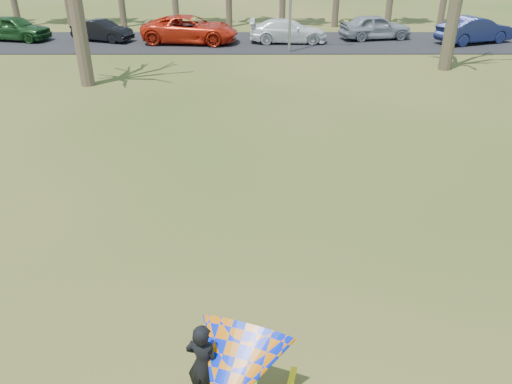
{
  "coord_description": "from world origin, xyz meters",
  "views": [
    {
      "loc": [
        -0.01,
        -8.42,
        6.61
      ],
      "look_at": [
        0.0,
        2.0,
        1.1
      ],
      "focal_mm": 35.0,
      "sensor_mm": 36.0,
      "label": 1
    }
  ],
  "objects_px": {
    "car_3": "(288,31)",
    "car_4": "(375,27)",
    "car_0": "(15,28)",
    "car_1": "(102,31)",
    "car_2": "(190,29)",
    "kite_flyer": "(230,373)",
    "car_5": "(475,30)"
  },
  "relations": [
    {
      "from": "car_3",
      "to": "car_4",
      "type": "distance_m",
      "value": 5.95
    },
    {
      "from": "car_0",
      "to": "car_4",
      "type": "relative_size",
      "value": 0.99
    },
    {
      "from": "car_4",
      "to": "car_0",
      "type": "bearing_deg",
      "value": 79.42
    },
    {
      "from": "car_0",
      "to": "car_1",
      "type": "relative_size",
      "value": 1.15
    },
    {
      "from": "car_1",
      "to": "car_3",
      "type": "height_order",
      "value": "car_3"
    },
    {
      "from": "car_0",
      "to": "car_1",
      "type": "bearing_deg",
      "value": -80.01
    },
    {
      "from": "car_2",
      "to": "car_3",
      "type": "height_order",
      "value": "car_2"
    },
    {
      "from": "car_4",
      "to": "kite_flyer",
      "type": "relative_size",
      "value": 1.95
    },
    {
      "from": "car_0",
      "to": "car_4",
      "type": "xyz_separation_m",
      "value": [
        23.78,
        0.4,
        0.01
      ]
    },
    {
      "from": "car_4",
      "to": "car_5",
      "type": "relative_size",
      "value": 0.94
    },
    {
      "from": "car_5",
      "to": "kite_flyer",
      "type": "xyz_separation_m",
      "value": [
        -14.42,
        -27.82,
        -0.04
      ]
    },
    {
      "from": "kite_flyer",
      "to": "car_2",
      "type": "bearing_deg",
      "value": 97.8
    },
    {
      "from": "car_4",
      "to": "kite_flyer",
      "type": "distance_m",
      "value": 30.3
    },
    {
      "from": "car_0",
      "to": "kite_flyer",
      "type": "xyz_separation_m",
      "value": [
        15.45,
        -28.73,
        -0.01
      ]
    },
    {
      "from": "car_2",
      "to": "kite_flyer",
      "type": "height_order",
      "value": "kite_flyer"
    },
    {
      "from": "car_3",
      "to": "car_5",
      "type": "relative_size",
      "value": 1.0
    },
    {
      "from": "car_5",
      "to": "car_4",
      "type": "bearing_deg",
      "value": 56.72
    },
    {
      "from": "car_3",
      "to": "car_4",
      "type": "height_order",
      "value": "car_4"
    },
    {
      "from": "car_0",
      "to": "kite_flyer",
      "type": "height_order",
      "value": "kite_flyer"
    },
    {
      "from": "car_0",
      "to": "car_4",
      "type": "distance_m",
      "value": 23.79
    },
    {
      "from": "car_1",
      "to": "car_5",
      "type": "height_order",
      "value": "car_5"
    },
    {
      "from": "car_4",
      "to": "car_5",
      "type": "height_order",
      "value": "car_5"
    },
    {
      "from": "car_3",
      "to": "car_4",
      "type": "relative_size",
      "value": 1.06
    },
    {
      "from": "car_4",
      "to": "car_1",
      "type": "bearing_deg",
      "value": 80.49
    },
    {
      "from": "car_2",
      "to": "car_5",
      "type": "height_order",
      "value": "car_2"
    },
    {
      "from": "car_2",
      "to": "kite_flyer",
      "type": "bearing_deg",
      "value": -166.38
    },
    {
      "from": "car_5",
      "to": "car_1",
      "type": "bearing_deg",
      "value": 67.26
    },
    {
      "from": "car_2",
      "to": "car_3",
      "type": "relative_size",
      "value": 1.23
    },
    {
      "from": "car_4",
      "to": "kite_flyer",
      "type": "height_order",
      "value": "kite_flyer"
    },
    {
      "from": "car_0",
      "to": "car_1",
      "type": "distance_m",
      "value": 5.8
    },
    {
      "from": "car_2",
      "to": "kite_flyer",
      "type": "xyz_separation_m",
      "value": [
        3.83,
        -27.92,
        -0.07
      ]
    },
    {
      "from": "car_2",
      "to": "car_4",
      "type": "xyz_separation_m",
      "value": [
        12.16,
        1.21,
        -0.05
      ]
    }
  ]
}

